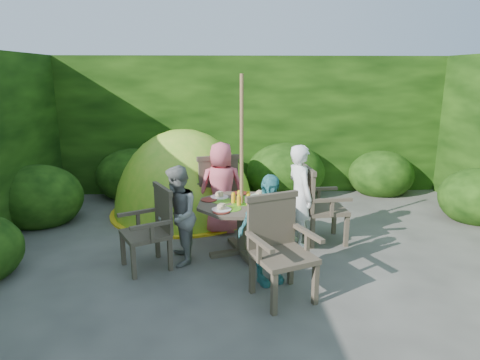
{
  "coord_description": "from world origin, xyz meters",
  "views": [
    {
      "loc": [
        -0.61,
        -4.29,
        2.22
      ],
      "look_at": [
        -0.35,
        1.1,
        0.85
      ],
      "focal_mm": 32.0,
      "sensor_mm": 36.0,
      "label": 1
    }
  ],
  "objects_px": {
    "parasol_pole": "(242,168)",
    "garden_chair_back": "(215,189)",
    "child_left": "(177,216)",
    "child_front": "(268,229)",
    "garden_chair_right": "(318,204)",
    "patio_table": "(242,211)",
    "dome_tent": "(185,212)",
    "child_right": "(300,196)",
    "child_back": "(221,188)",
    "garden_chair_front": "(279,246)",
    "garden_chair_left": "(152,227)"
  },
  "relations": [
    {
      "from": "garden_chair_back",
      "to": "dome_tent",
      "type": "xyz_separation_m",
      "value": [
        -0.51,
        0.63,
        -0.56
      ]
    },
    {
      "from": "patio_table",
      "to": "child_left",
      "type": "bearing_deg",
      "value": -162.37
    },
    {
      "from": "garden_chair_left",
      "to": "child_front",
      "type": "relative_size",
      "value": 0.76
    },
    {
      "from": "patio_table",
      "to": "child_back",
      "type": "relative_size",
      "value": 1.1
    },
    {
      "from": "garden_chair_left",
      "to": "child_left",
      "type": "distance_m",
      "value": 0.32
    },
    {
      "from": "parasol_pole",
      "to": "garden_chair_back",
      "type": "relative_size",
      "value": 2.11
    },
    {
      "from": "garden_chair_left",
      "to": "child_front",
      "type": "distance_m",
      "value": 1.37
    },
    {
      "from": "child_front",
      "to": "child_back",
      "type": "bearing_deg",
      "value": 83.04
    },
    {
      "from": "patio_table",
      "to": "parasol_pole",
      "type": "height_order",
      "value": "parasol_pole"
    },
    {
      "from": "patio_table",
      "to": "child_front",
      "type": "relative_size",
      "value": 1.19
    },
    {
      "from": "garden_chair_right",
      "to": "parasol_pole",
      "type": "bearing_deg",
      "value": 103.48
    },
    {
      "from": "child_back",
      "to": "child_front",
      "type": "distance_m",
      "value": 1.6
    },
    {
      "from": "garden_chair_back",
      "to": "patio_table",
      "type": "bearing_deg",
      "value": 91.46
    },
    {
      "from": "child_right",
      "to": "child_back",
      "type": "relative_size",
      "value": 1.03
    },
    {
      "from": "garden_chair_right",
      "to": "garden_chair_left",
      "type": "relative_size",
      "value": 1.08
    },
    {
      "from": "child_left",
      "to": "child_right",
      "type": "bearing_deg",
      "value": 100.6
    },
    {
      "from": "garden_chair_left",
      "to": "child_left",
      "type": "height_order",
      "value": "child_left"
    },
    {
      "from": "garden_chair_back",
      "to": "child_back",
      "type": "relative_size",
      "value": 0.81
    },
    {
      "from": "parasol_pole",
      "to": "garden_chair_left",
      "type": "relative_size",
      "value": 2.41
    },
    {
      "from": "garden_chair_back",
      "to": "garden_chair_front",
      "type": "distance_m",
      "value": 2.18
    },
    {
      "from": "garden_chair_left",
      "to": "dome_tent",
      "type": "height_order",
      "value": "dome_tent"
    },
    {
      "from": "garden_chair_back",
      "to": "child_left",
      "type": "height_order",
      "value": "child_left"
    },
    {
      "from": "garden_chair_right",
      "to": "dome_tent",
      "type": "relative_size",
      "value": 0.36
    },
    {
      "from": "garden_chair_front",
      "to": "garden_chair_left",
      "type": "bearing_deg",
      "value": 130.13
    },
    {
      "from": "parasol_pole",
      "to": "child_left",
      "type": "relative_size",
      "value": 1.86
    },
    {
      "from": "parasol_pole",
      "to": "child_right",
      "type": "bearing_deg",
      "value": 17.56
    },
    {
      "from": "parasol_pole",
      "to": "garden_chair_right",
      "type": "xyz_separation_m",
      "value": [
        1.04,
        0.35,
        -0.57
      ]
    },
    {
      "from": "patio_table",
      "to": "child_left",
      "type": "height_order",
      "value": "child_left"
    },
    {
      "from": "garden_chair_front",
      "to": "child_left",
      "type": "bearing_deg",
      "value": 121.45
    },
    {
      "from": "garden_chair_front",
      "to": "child_left",
      "type": "distance_m",
      "value": 1.35
    },
    {
      "from": "child_back",
      "to": "dome_tent",
      "type": "distance_m",
      "value": 1.26
    },
    {
      "from": "child_left",
      "to": "child_front",
      "type": "relative_size",
      "value": 0.98
    },
    {
      "from": "child_back",
      "to": "garden_chair_front",
      "type": "bearing_deg",
      "value": 100.14
    },
    {
      "from": "garden_chair_right",
      "to": "garden_chair_left",
      "type": "height_order",
      "value": "garden_chair_right"
    },
    {
      "from": "patio_table",
      "to": "child_front",
      "type": "height_order",
      "value": "child_front"
    },
    {
      "from": "patio_table",
      "to": "garden_chair_back",
      "type": "xyz_separation_m",
      "value": [
        -0.33,
        1.03,
        0.0
      ]
    },
    {
      "from": "child_left",
      "to": "child_front",
      "type": "bearing_deg",
      "value": 55.6
    },
    {
      "from": "patio_table",
      "to": "garden_chair_right",
      "type": "bearing_deg",
      "value": 18.51
    },
    {
      "from": "child_right",
      "to": "dome_tent",
      "type": "distance_m",
      "value": 2.25
    },
    {
      "from": "child_front",
      "to": "dome_tent",
      "type": "xyz_separation_m",
      "value": [
        -1.09,
        2.43,
        -0.6
      ]
    },
    {
      "from": "garden_chair_left",
      "to": "child_front",
      "type": "height_order",
      "value": "child_front"
    },
    {
      "from": "patio_table",
      "to": "garden_chair_front",
      "type": "height_order",
      "value": "garden_chair_front"
    },
    {
      "from": "patio_table",
      "to": "dome_tent",
      "type": "distance_m",
      "value": 1.95
    },
    {
      "from": "garden_chair_right",
      "to": "child_back",
      "type": "relative_size",
      "value": 0.76
    },
    {
      "from": "child_left",
      "to": "child_back",
      "type": "xyz_separation_m",
      "value": [
        0.52,
        1.0,
        0.06
      ]
    },
    {
      "from": "parasol_pole",
      "to": "child_right",
      "type": "distance_m",
      "value": 0.91
    },
    {
      "from": "parasol_pole",
      "to": "garden_chair_back",
      "type": "xyz_separation_m",
      "value": [
        -0.33,
        1.04,
        -0.54
      ]
    },
    {
      "from": "patio_table",
      "to": "garden_chair_front",
      "type": "bearing_deg",
      "value": -73.0
    },
    {
      "from": "garden_chair_back",
      "to": "garden_chair_right",
      "type": "bearing_deg",
      "value": 136.89
    },
    {
      "from": "parasol_pole",
      "to": "garden_chair_front",
      "type": "relative_size",
      "value": 2.22
    }
  ]
}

